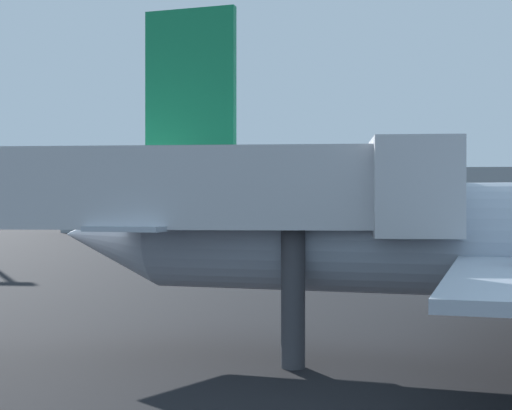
% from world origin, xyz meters
% --- Properties ---
extents(airplane_distant, '(28.09, 23.16, 8.49)m').
position_xyz_m(airplane_distant, '(1.33, 71.20, 2.77)').
color(airplane_distant, silver).
rests_on(airplane_distant, ground_plane).
extents(jet_bridge, '(18.58, 2.88, 6.59)m').
position_xyz_m(jet_bridge, '(-5.44, 13.08, 5.05)').
color(jet_bridge, silver).
rests_on(jet_bridge, ground_plane).
extents(terminal_building, '(91.43, 22.18, 10.69)m').
position_xyz_m(terminal_building, '(-2.72, 124.86, 5.35)').
color(terminal_building, '#999EA3').
rests_on(terminal_building, ground_plane).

